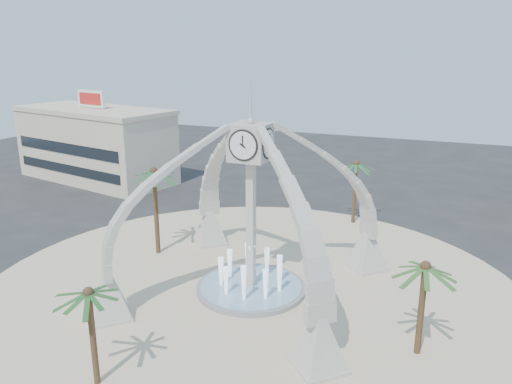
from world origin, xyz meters
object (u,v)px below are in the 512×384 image
at_px(fountain, 251,287).
at_px(palm_north, 356,165).
at_px(palm_east, 425,268).
at_px(palm_west, 154,172).
at_px(clock_tower, 251,207).
at_px(palm_south, 88,294).

height_order(fountain, palm_north, palm_north).
relative_size(palm_east, palm_west, 0.77).
relative_size(clock_tower, palm_west, 2.20).
distance_m(palm_west, palm_north, 19.99).
distance_m(palm_east, palm_south, 18.02).
bearing_deg(palm_west, clock_tower, -18.17).
relative_size(fountain, palm_east, 1.28).
bearing_deg(clock_tower, palm_west, 161.83).
bearing_deg(palm_south, palm_west, 112.77).
relative_size(clock_tower, palm_east, 2.87).
distance_m(fountain, palm_west, 12.77).
distance_m(clock_tower, palm_south, 13.33).
relative_size(clock_tower, fountain, 2.24).
bearing_deg(fountain, palm_east, -16.13).
bearing_deg(palm_south, clock_tower, 75.13).
bearing_deg(palm_north, palm_west, -134.41).
height_order(clock_tower, palm_south, clock_tower).
bearing_deg(palm_south, fountain, 75.13).
bearing_deg(clock_tower, fountain, 90.00).
bearing_deg(palm_west, fountain, -18.17).
xyz_separation_m(clock_tower, palm_west, (-10.19, 3.34, 0.73)).
xyz_separation_m(palm_north, palm_south, (-7.18, -30.42, -0.83)).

